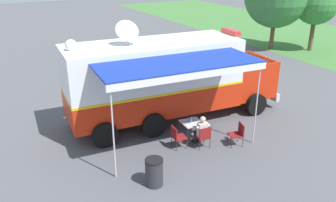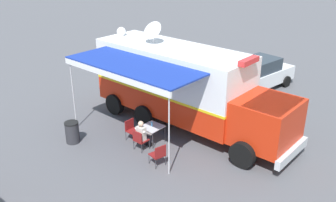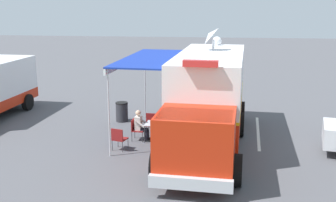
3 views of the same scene
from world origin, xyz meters
TOP-DOWN VIEW (x-y plane):
  - ground_plane at (0.00, 0.00)m, footprint 100.00×100.00m
  - lot_stripe at (-2.07, -1.04)m, footprint 0.40×4.80m
  - command_truck at (0.08, 0.74)m, footprint 5.19×9.62m
  - folding_table at (2.13, 0.60)m, footprint 0.85×0.85m
  - water_bottle at (2.11, 0.58)m, footprint 0.07×0.07m
  - folding_chair_at_table at (2.93, 0.62)m, footprint 0.51×0.51m
  - folding_chair_beside_table at (2.46, -0.25)m, footprint 0.51×0.51m
  - folding_chair_spare_by_truck at (3.33, 1.91)m, footprint 0.59×0.59m
  - seated_responder at (2.74, 0.63)m, footprint 0.68×0.57m
  - trash_bin at (4.13, -2.00)m, footprint 0.57×0.57m
  - car_behind_truck at (-6.28, 1.41)m, footprint 4.47×2.61m
  - tree_left_of_centre at (-5.76, 16.16)m, footprint 3.20×3.20m

SIDE VIEW (x-z plane):
  - ground_plane at x=0.00m, z-range 0.00..0.00m
  - lot_stripe at x=-2.07m, z-range 0.00..0.01m
  - trash_bin at x=4.13m, z-range 0.00..0.91m
  - folding_chair_at_table at x=2.93m, z-range 0.08..0.95m
  - folding_chair_beside_table at x=2.46m, z-range 0.08..0.95m
  - folding_chair_spare_by_truck at x=3.33m, z-range 0.08..0.95m
  - seated_responder at x=2.74m, z-range 0.03..1.28m
  - folding_table at x=2.13m, z-range 0.31..1.04m
  - water_bottle at x=2.11m, z-range 0.72..0.95m
  - car_behind_truck at x=-6.28m, z-range 0.00..1.76m
  - command_truck at x=0.08m, z-range -0.32..4.21m
  - tree_left_of_centre at x=-5.76m, z-range 0.97..6.16m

